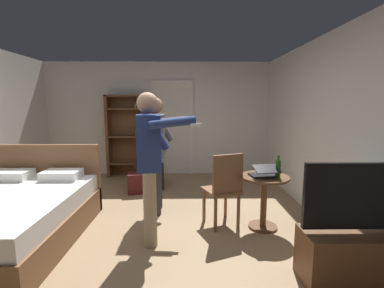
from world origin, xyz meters
name	(u,v)px	position (x,y,z in m)	size (l,w,h in m)	color
ground_plane	(135,233)	(0.00, 0.00, 0.00)	(6.48, 6.48, 0.00)	#997A56
wall_back	(158,119)	(0.00, 3.00, 1.27)	(5.23, 0.12, 2.53)	silver
wall_right	(343,133)	(2.55, 0.00, 1.27)	(0.12, 6.13, 2.53)	silver
doorway_frame	(173,121)	(0.33, 2.92, 1.22)	(0.93, 0.08, 2.13)	white
bed	(9,216)	(-1.45, -0.15, 0.30)	(1.59, 2.05, 1.02)	brown
bookshelf	(127,133)	(-0.67, 2.78, 0.98)	(0.87, 0.32, 1.80)	brown
tv_flatscreen	(356,248)	(2.19, -0.97, 0.33)	(1.02, 0.40, 1.12)	brown
side_table	(264,193)	(1.66, 0.13, 0.47)	(0.62, 0.62, 0.70)	brown
laptop	(264,173)	(1.64, 0.09, 0.75)	(0.37, 0.37, 0.16)	black
bottle_on_table	(278,168)	(1.80, 0.05, 0.82)	(0.06, 0.06, 0.28)	#1F510F
wooden_chair	(224,187)	(1.15, 0.18, 0.54)	(0.55, 0.55, 0.99)	brown
person_blue_shirt	(150,158)	(0.24, -0.20, 1.01)	(0.75, 0.56, 1.74)	tan
person_striped_shirt	(156,146)	(0.21, 0.71, 1.00)	(0.68, 0.61, 1.71)	#333338
suitcase_dark	(144,182)	(-0.14, 1.62, 0.18)	(0.57, 0.34, 0.36)	#4C1919
suitcase_small	(149,176)	(-0.08, 1.90, 0.22)	(0.57, 0.39, 0.44)	black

